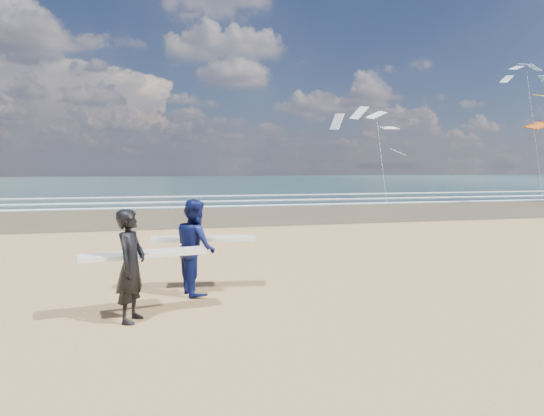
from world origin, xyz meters
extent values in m
cube|color=brown|center=(20.00, 18.00, 0.01)|extent=(220.00, 12.00, 0.01)
cube|color=#193538|center=(20.00, 72.00, 0.01)|extent=(220.00, 100.00, 0.02)
cube|color=white|center=(20.00, 22.80, 0.05)|extent=(220.00, 0.50, 0.05)
cube|color=white|center=(20.00, 27.50, 0.05)|extent=(220.00, 0.50, 0.05)
cube|color=white|center=(20.00, 34.00, 0.05)|extent=(220.00, 0.50, 0.05)
imported|color=black|center=(-0.87, -0.18, 0.97)|extent=(0.68, 0.82, 1.94)
cube|color=white|center=(-0.67, 0.17, 1.10)|extent=(2.26, 0.90, 0.07)
imported|color=#0E1751|center=(0.36, 1.39, 0.99)|extent=(0.93, 1.10, 1.98)
cube|color=white|center=(0.56, 1.74, 1.10)|extent=(2.25, 0.81, 0.07)
cube|color=slate|center=(16.10, 23.46, 0.05)|extent=(0.12, 0.12, 0.10)
cube|color=slate|center=(35.17, 29.32, 0.05)|extent=(0.12, 0.12, 0.10)
camera|label=1|loc=(-0.50, -8.64, 2.66)|focal=32.00mm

